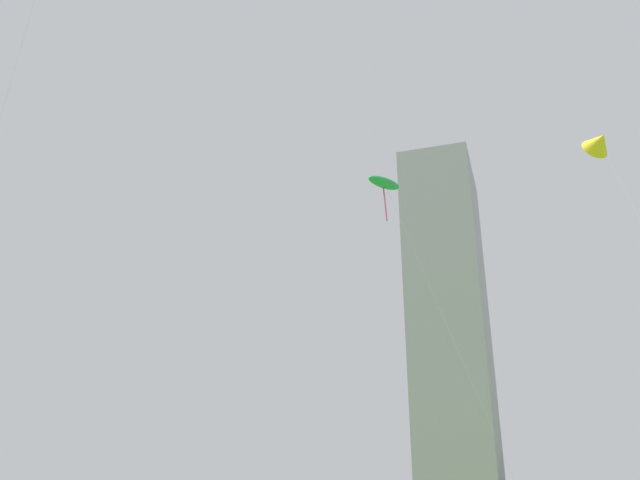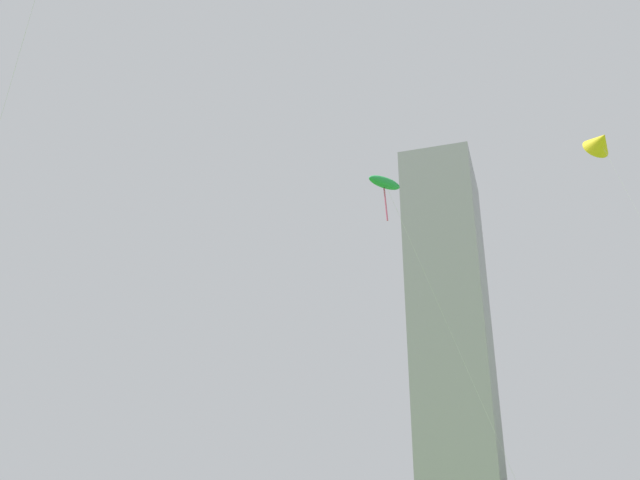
% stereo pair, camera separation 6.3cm
% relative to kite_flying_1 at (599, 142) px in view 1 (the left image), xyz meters
% --- Properties ---
extents(kite_flying_1, '(6.96, 3.32, 24.11)m').
position_rel_kite_flying_1_xyz_m(kite_flying_1, '(0.00, 0.00, 0.00)').
color(kite_flying_1, silver).
rests_on(kite_flying_1, ground).
extents(kite_flying_2, '(6.31, 6.85, 20.21)m').
position_rel_kite_flying_1_xyz_m(kite_flying_2, '(-12.29, -8.16, -3.63)').
color(kite_flying_2, silver).
rests_on(kite_flying_2, ground).
extents(distant_highrise_1, '(18.86, 27.05, 66.44)m').
position_rel_kite_flying_1_xyz_m(distant_highrise_1, '(-36.41, 81.47, 10.19)').
color(distant_highrise_1, '#939399').
rests_on(distant_highrise_1, ground).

